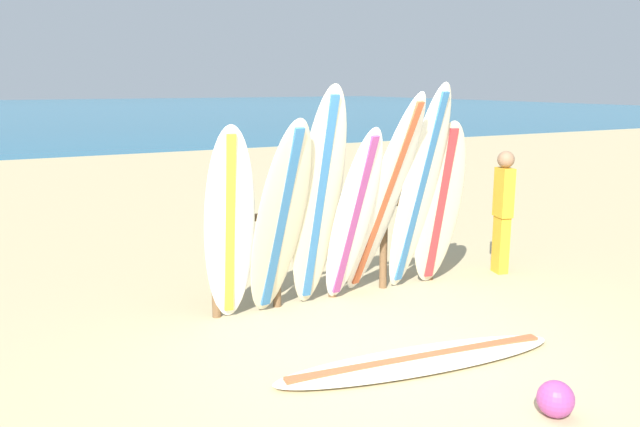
{
  "coord_description": "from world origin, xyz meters",
  "views": [
    {
      "loc": [
        -2.96,
        -4.16,
        2.39
      ],
      "look_at": [
        0.36,
        2.14,
        0.91
      ],
      "focal_mm": 35.44,
      "sensor_mm": 36.0,
      "label": 1
    }
  ],
  "objects_px": {
    "surfboard_rack": "(332,237)",
    "surfboard_leaning_center": "(353,218)",
    "beach_ball": "(556,399)",
    "surfboard_leaning_center_right": "(384,199)",
    "beachgoer_standing": "(503,207)",
    "surfboard_lying_on_sand": "(420,360)",
    "surfboard_leaning_far_left": "(230,226)",
    "surfboard_leaning_far_right": "(439,205)",
    "surfboard_leaning_left": "(280,221)",
    "surfboard_leaning_center_left": "(319,202)",
    "surfboard_leaning_right": "(419,191)"
  },
  "relations": [
    {
      "from": "surfboard_leaning_far_right",
      "to": "surfboard_lying_on_sand",
      "type": "height_order",
      "value": "surfboard_leaning_far_right"
    },
    {
      "from": "surfboard_leaning_center_right",
      "to": "surfboard_lying_on_sand",
      "type": "xyz_separation_m",
      "value": [
        -0.6,
        -1.51,
        -1.13
      ]
    },
    {
      "from": "surfboard_leaning_center_left",
      "to": "surfboard_leaning_center_right",
      "type": "height_order",
      "value": "surfboard_leaning_center_left"
    },
    {
      "from": "beachgoer_standing",
      "to": "surfboard_leaning_left",
      "type": "bearing_deg",
      "value": -175.76
    },
    {
      "from": "surfboard_leaning_left",
      "to": "surfboard_leaning_center",
      "type": "bearing_deg",
      "value": 0.42
    },
    {
      "from": "surfboard_leaning_right",
      "to": "surfboard_leaning_center_left",
      "type": "bearing_deg",
      "value": -179.08
    },
    {
      "from": "surfboard_leaning_far_left",
      "to": "surfboard_leaning_center_right",
      "type": "distance_m",
      "value": 1.73
    },
    {
      "from": "surfboard_leaning_center_right",
      "to": "surfboard_lying_on_sand",
      "type": "relative_size",
      "value": 0.86
    },
    {
      "from": "surfboard_leaning_center",
      "to": "beach_ball",
      "type": "relative_size",
      "value": 7.31
    },
    {
      "from": "surfboard_rack",
      "to": "surfboard_leaning_left",
      "type": "distance_m",
      "value": 0.99
    },
    {
      "from": "surfboard_leaning_center_right",
      "to": "surfboard_leaning_right",
      "type": "distance_m",
      "value": 0.48
    },
    {
      "from": "beach_ball",
      "to": "surfboard_leaning_center_right",
      "type": "bearing_deg",
      "value": 84.57
    },
    {
      "from": "surfboard_rack",
      "to": "surfboard_leaning_far_right",
      "type": "distance_m",
      "value": 1.33
    },
    {
      "from": "surfboard_leaning_center",
      "to": "beachgoer_standing",
      "type": "height_order",
      "value": "surfboard_leaning_center"
    },
    {
      "from": "beachgoer_standing",
      "to": "surfboard_leaning_center",
      "type": "bearing_deg",
      "value": -174.39
    },
    {
      "from": "surfboard_lying_on_sand",
      "to": "beach_ball",
      "type": "bearing_deg",
      "value": -73.58
    },
    {
      "from": "surfboard_leaning_center_left",
      "to": "surfboard_lying_on_sand",
      "type": "distance_m",
      "value": 1.91
    },
    {
      "from": "surfboard_leaning_center",
      "to": "beachgoer_standing",
      "type": "relative_size",
      "value": 1.27
    },
    {
      "from": "beach_ball",
      "to": "surfboard_leaning_far_right",
      "type": "bearing_deg",
      "value": 68.39
    },
    {
      "from": "surfboard_leaning_far_left",
      "to": "surfboard_leaning_far_right",
      "type": "bearing_deg",
      "value": -0.26
    },
    {
      "from": "surfboard_leaning_far_right",
      "to": "beachgoer_standing",
      "type": "height_order",
      "value": "surfboard_leaning_far_right"
    },
    {
      "from": "surfboard_leaning_left",
      "to": "surfboard_leaning_far_right",
      "type": "relative_size",
      "value": 1.05
    },
    {
      "from": "surfboard_leaning_center",
      "to": "surfboard_leaning_far_right",
      "type": "bearing_deg",
      "value": 6.07
    },
    {
      "from": "surfboard_leaning_right",
      "to": "surfboard_leaning_far_left",
      "type": "bearing_deg",
      "value": 177.21
    },
    {
      "from": "surfboard_leaning_far_right",
      "to": "beachgoer_standing",
      "type": "bearing_deg",
      "value": 5.09
    },
    {
      "from": "surfboard_rack",
      "to": "surfboard_leaning_right",
      "type": "distance_m",
      "value": 1.09
    },
    {
      "from": "surfboard_leaning_far_left",
      "to": "beach_ball",
      "type": "height_order",
      "value": "surfboard_leaning_far_left"
    },
    {
      "from": "surfboard_leaning_center_right",
      "to": "surfboard_rack",
      "type": "bearing_deg",
      "value": 137.02
    },
    {
      "from": "surfboard_leaning_far_left",
      "to": "surfboard_leaning_right",
      "type": "relative_size",
      "value": 0.84
    },
    {
      "from": "surfboard_leaning_left",
      "to": "surfboard_leaning_right",
      "type": "bearing_deg",
      "value": 1.47
    },
    {
      "from": "surfboard_rack",
      "to": "surfboard_leaning_center",
      "type": "bearing_deg",
      "value": -87.09
    },
    {
      "from": "surfboard_rack",
      "to": "surfboard_leaning_far_right",
      "type": "bearing_deg",
      "value": -12.34
    },
    {
      "from": "surfboard_leaning_far_left",
      "to": "surfboard_rack",
      "type": "bearing_deg",
      "value": 11.56
    },
    {
      "from": "surfboard_leaning_far_left",
      "to": "surfboard_leaning_center_right",
      "type": "xyz_separation_m",
      "value": [
        1.72,
        -0.12,
        0.15
      ]
    },
    {
      "from": "surfboard_leaning_left",
      "to": "surfboard_leaning_center_left",
      "type": "distance_m",
      "value": 0.47
    },
    {
      "from": "beachgoer_standing",
      "to": "surfboard_leaning_center_right",
      "type": "bearing_deg",
      "value": -173.89
    },
    {
      "from": "surfboard_leaning_center_right",
      "to": "beachgoer_standing",
      "type": "distance_m",
      "value": 1.97
    },
    {
      "from": "surfboard_leaning_center_left",
      "to": "surfboard_leaning_center",
      "type": "xyz_separation_m",
      "value": [
        0.4,
        -0.02,
        -0.21
      ]
    },
    {
      "from": "surfboard_leaning_center_left",
      "to": "surfboard_leaning_far_left",
      "type": "bearing_deg",
      "value": 172.13
    },
    {
      "from": "surfboard_leaning_right",
      "to": "surfboard_leaning_center",
      "type": "bearing_deg",
      "value": -177.51
    },
    {
      "from": "surfboard_rack",
      "to": "surfboard_leaning_center",
      "type": "relative_size",
      "value": 1.44
    },
    {
      "from": "surfboard_leaning_left",
      "to": "surfboard_leaning_right",
      "type": "relative_size",
      "value": 0.87
    },
    {
      "from": "surfboard_lying_on_sand",
      "to": "beach_ball",
      "type": "height_order",
      "value": "beach_ball"
    },
    {
      "from": "surfboard_leaning_center_right",
      "to": "surfboard_leaning_far_right",
      "type": "xyz_separation_m",
      "value": [
        0.85,
        0.11,
        -0.17
      ]
    },
    {
      "from": "surfboard_rack",
      "to": "beachgoer_standing",
      "type": "height_order",
      "value": "beachgoer_standing"
    },
    {
      "from": "surfboard_leaning_far_left",
      "to": "surfboard_leaning_center",
      "type": "bearing_deg",
      "value": -6.24
    },
    {
      "from": "surfboard_leaning_left",
      "to": "surfboard_leaning_center_right",
      "type": "distance_m",
      "value": 1.25
    },
    {
      "from": "surfboard_leaning_far_right",
      "to": "surfboard_leaning_left",
      "type": "bearing_deg",
      "value": -176.2
    },
    {
      "from": "surfboard_leaning_far_left",
      "to": "surfboard_leaning_left",
      "type": "bearing_deg",
      "value": -17.65
    },
    {
      "from": "surfboard_leaning_center_left",
      "to": "surfboard_leaning_center_right",
      "type": "bearing_deg",
      "value": 0.31
    }
  ]
}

